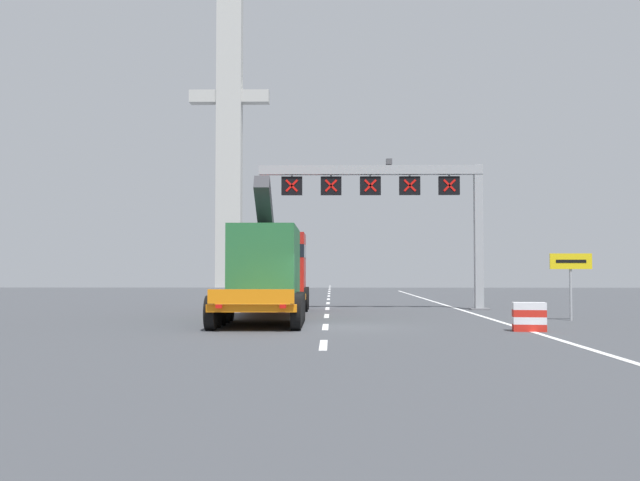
{
  "coord_description": "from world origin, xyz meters",
  "views": [
    {
      "loc": [
        0.0,
        -24.68,
        1.9
      ],
      "look_at": [
        -0.49,
        6.78,
        3.18
      ],
      "focal_mm": 41.2,
      "sensor_mm": 36.0,
      "label": 1
    }
  ],
  "objects_px": {
    "heavy_haul_truck_orange": "(271,268)",
    "crash_barrier_striped": "(529,317)",
    "exit_sign_yellow": "(571,269)",
    "bridge_pylon_distant": "(229,130)",
    "overhead_lane_gantry": "(399,193)"
  },
  "relations": [
    {
      "from": "overhead_lane_gantry",
      "to": "heavy_haul_truck_orange",
      "type": "relative_size",
      "value": 0.79
    },
    {
      "from": "heavy_haul_truck_orange",
      "to": "crash_barrier_striped",
      "type": "xyz_separation_m",
      "value": [
        8.69,
        -7.6,
        -1.54
      ]
    },
    {
      "from": "exit_sign_yellow",
      "to": "crash_barrier_striped",
      "type": "relative_size",
      "value": 2.41
    },
    {
      "from": "crash_barrier_striped",
      "to": "bridge_pylon_distant",
      "type": "relative_size",
      "value": 0.03
    },
    {
      "from": "exit_sign_yellow",
      "to": "bridge_pylon_distant",
      "type": "distance_m",
      "value": 60.28
    },
    {
      "from": "exit_sign_yellow",
      "to": "bridge_pylon_distant",
      "type": "relative_size",
      "value": 0.07
    },
    {
      "from": "overhead_lane_gantry",
      "to": "heavy_haul_truck_orange",
      "type": "height_order",
      "value": "overhead_lane_gantry"
    },
    {
      "from": "bridge_pylon_distant",
      "to": "exit_sign_yellow",
      "type": "bearing_deg",
      "value": -69.21
    },
    {
      "from": "overhead_lane_gantry",
      "to": "exit_sign_yellow",
      "type": "bearing_deg",
      "value": -52.97
    },
    {
      "from": "crash_barrier_striped",
      "to": "exit_sign_yellow",
      "type": "bearing_deg",
      "value": 59.37
    },
    {
      "from": "overhead_lane_gantry",
      "to": "exit_sign_yellow",
      "type": "xyz_separation_m",
      "value": [
        5.77,
        -7.64,
        -3.72
      ]
    },
    {
      "from": "overhead_lane_gantry",
      "to": "bridge_pylon_distant",
      "type": "relative_size",
      "value": 0.32
    },
    {
      "from": "exit_sign_yellow",
      "to": "bridge_pylon_distant",
      "type": "bearing_deg",
      "value": 110.79
    },
    {
      "from": "heavy_haul_truck_orange",
      "to": "crash_barrier_striped",
      "type": "distance_m",
      "value": 11.65
    },
    {
      "from": "exit_sign_yellow",
      "to": "bridge_pylon_distant",
      "type": "xyz_separation_m",
      "value": [
        -20.64,
        54.38,
        15.83
      ]
    }
  ]
}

